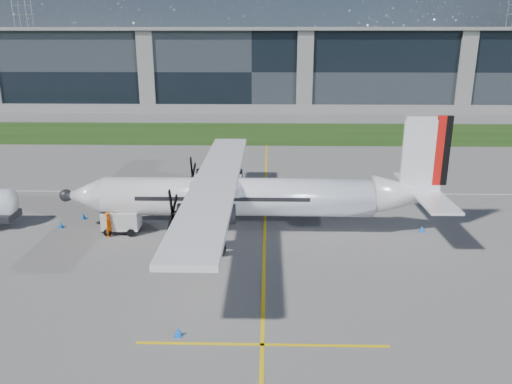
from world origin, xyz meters
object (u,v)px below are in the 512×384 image
(turboprop_aircraft, at_px, (252,175))
(safety_cone_tail, at_px, (422,229))
(ground_crew_person, at_px, (109,223))
(safety_cone_nose_stbd, at_px, (83,216))
(pylon_west, at_px, (25,33))
(baggage_tug, at_px, (122,222))
(safety_cone_stbdwing, at_px, (237,175))
(safety_cone_fwd, at_px, (61,224))
(safety_cone_portwing, at_px, (178,331))

(turboprop_aircraft, distance_m, safety_cone_tail, 13.29)
(ground_crew_person, bearing_deg, safety_cone_nose_stbd, 59.63)
(safety_cone_nose_stbd, bearing_deg, safety_cone_tail, -4.61)
(pylon_west, xyz_separation_m, ground_crew_person, (71.76, -142.93, -13.93))
(pylon_west, bearing_deg, ground_crew_person, -63.34)
(baggage_tug, relative_size, safety_cone_tail, 5.70)
(safety_cone_stbdwing, xyz_separation_m, safety_cone_fwd, (-12.53, -14.43, 0.00))
(turboprop_aircraft, bearing_deg, pylon_west, 120.09)
(turboprop_aircraft, height_order, ground_crew_person, turboprop_aircraft)
(ground_crew_person, distance_m, safety_cone_tail, 23.01)
(ground_crew_person, xyz_separation_m, safety_cone_portwing, (7.17, -12.45, -0.82))
(pylon_west, xyz_separation_m, safety_cone_fwd, (67.47, -141.24, -14.75))
(baggage_tug, height_order, safety_cone_stbdwing, baggage_tug)
(pylon_west, xyz_separation_m, safety_cone_portwing, (78.93, -155.37, -14.75))
(pylon_west, height_order, baggage_tug, pylon_west)
(safety_cone_fwd, bearing_deg, pylon_west, 115.53)
(pylon_west, relative_size, safety_cone_stbdwing, 60.00)
(ground_crew_person, height_order, safety_cone_tail, ground_crew_person)
(turboprop_aircraft, relative_size, safety_cone_tail, 57.97)
(ground_crew_person, xyz_separation_m, safety_cone_stbdwing, (8.25, 16.12, -0.82))
(safety_cone_tail, bearing_deg, baggage_tug, -178.32)
(pylon_west, distance_m, safety_cone_portwing, 174.89)
(baggage_tug, xyz_separation_m, safety_cone_stbdwing, (7.57, 15.27, -0.61))
(turboprop_aircraft, relative_size, safety_cone_portwing, 57.97)
(pylon_west, height_order, safety_cone_stbdwing, pylon_west)
(safety_cone_portwing, bearing_deg, ground_crew_person, 119.95)
(safety_cone_fwd, bearing_deg, safety_cone_stbdwing, 49.04)
(ground_crew_person, bearing_deg, safety_cone_fwd, 86.25)
(turboprop_aircraft, xyz_separation_m, safety_cone_nose_stbd, (-13.54, 2.27, -4.10))
(safety_cone_stbdwing, xyz_separation_m, safety_cone_nose_stbd, (-11.49, -12.51, 0.00))
(safety_cone_portwing, relative_size, safety_cone_fwd, 1.00)
(ground_crew_person, bearing_deg, pylon_west, 44.39)
(safety_cone_fwd, bearing_deg, turboprop_aircraft, -1.37)
(ground_crew_person, distance_m, safety_cone_fwd, 4.68)
(safety_cone_stbdwing, relative_size, safety_cone_tail, 1.00)
(pylon_west, distance_m, safety_cone_fwd, 157.22)
(baggage_tug, distance_m, ground_crew_person, 1.10)
(ground_crew_person, bearing_deg, turboprop_aircraft, -64.87)
(safety_cone_portwing, bearing_deg, safety_cone_nose_stbd, 122.96)
(turboprop_aircraft, bearing_deg, baggage_tug, -177.07)
(ground_crew_person, height_order, safety_cone_nose_stbd, ground_crew_person)
(pylon_west, xyz_separation_m, baggage_tug, (72.43, -142.08, -14.14))
(safety_cone_tail, height_order, safety_cone_fwd, same)
(safety_cone_stbdwing, bearing_deg, safety_cone_portwing, -92.15)
(safety_cone_tail, relative_size, safety_cone_fwd, 1.00)
(pylon_west, bearing_deg, turboprop_aircraft, -59.91)
(pylon_west, distance_m, safety_cone_nose_stbd, 155.95)
(ground_crew_person, distance_m, safety_cone_portwing, 14.39)
(baggage_tug, distance_m, safety_cone_nose_stbd, 4.83)
(pylon_west, relative_size, safety_cone_fwd, 60.00)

